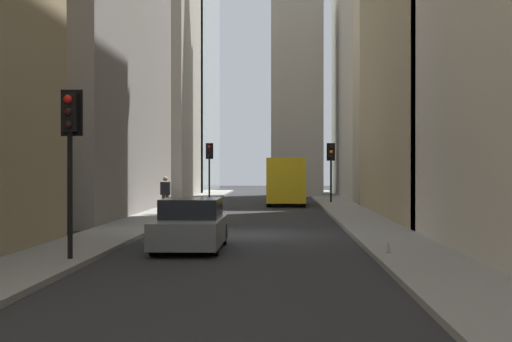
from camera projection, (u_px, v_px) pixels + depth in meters
name	position (u px, v px, depth m)	size (l,w,h in m)	color
ground_plane	(249.00, 234.00, 24.99)	(135.00, 135.00, 0.00)	#262628
sidewalk_right	(118.00, 232.00, 25.15)	(90.00, 2.20, 0.14)	gray
sidewalk_left	(381.00, 233.00, 24.84)	(90.00, 2.20, 0.14)	gray
building_left_far	(407.00, 78.00, 55.37)	(19.31, 10.00, 18.12)	beige
building_right_far	(129.00, 61.00, 56.33)	(13.59, 10.00, 20.91)	#A8A091
delivery_truck	(286.00, 181.00, 44.58)	(6.46, 2.25, 2.84)	yellow
hatchback_grey	(191.00, 226.00, 20.35)	(4.30, 1.78, 1.42)	slate
traffic_light_foreground	(70.00, 134.00, 17.21)	(0.43, 0.52, 3.99)	black
traffic_light_midblock	(331.00, 159.00, 45.40)	(0.43, 0.52, 3.67)	black
traffic_light_far_junction	(209.00, 158.00, 50.80)	(0.43, 0.52, 3.85)	black
pedestrian	(165.00, 193.00, 33.83)	(0.26, 0.44, 1.74)	#473D33
discarded_bottle	(388.00, 249.00, 18.35)	(0.07, 0.07, 0.27)	#999EA3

